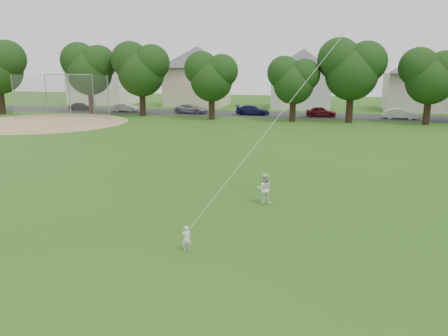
% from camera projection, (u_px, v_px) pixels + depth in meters
% --- Properties ---
extents(ground, '(160.00, 160.00, 0.00)m').
position_uv_depth(ground, '(190.00, 245.00, 14.99)').
color(ground, '#245212').
rests_on(ground, ground).
extents(street, '(90.00, 7.00, 0.01)m').
position_uv_depth(street, '(296.00, 115.00, 54.67)').
color(street, '#2D2D30').
rests_on(street, ground).
extents(dirt_infield, '(18.00, 18.00, 0.02)m').
position_uv_depth(dirt_infield, '(44.00, 122.00, 47.58)').
color(dirt_infield, '#9E7F51').
rests_on(dirt_infield, ground).
extents(toddler, '(0.38, 0.32, 0.88)m').
position_uv_depth(toddler, '(186.00, 238.00, 14.40)').
color(toddler, white).
rests_on(toddler, ground).
extents(older_boy, '(0.78, 0.68, 1.37)m').
position_uv_depth(older_boy, '(264.00, 189.00, 19.35)').
color(older_boy, white).
rests_on(older_boy, ground).
extents(kite, '(2.91, 3.50, 10.20)m').
position_uv_depth(kite, '(274.00, 122.00, 15.79)').
color(kite, silver).
rests_on(kite, ground).
extents(baseball_backstop, '(11.48, 3.07, 5.04)m').
position_uv_depth(baseball_backstop, '(67.00, 96.00, 51.80)').
color(baseball_backstop, gray).
rests_on(baseball_backstop, ground).
extents(tree_row, '(82.75, 9.38, 11.25)m').
position_uv_depth(tree_row, '(333.00, 63.00, 46.60)').
color(tree_row, black).
rests_on(tree_row, ground).
extents(parked_cars, '(45.21, 2.49, 1.23)m').
position_uv_depth(parked_cars, '(229.00, 110.00, 55.55)').
color(parked_cars, black).
rests_on(parked_cars, ground).
extents(house_row, '(76.55, 13.31, 10.55)m').
position_uv_depth(house_row, '(291.00, 73.00, 63.38)').
color(house_row, white).
rests_on(house_row, ground).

